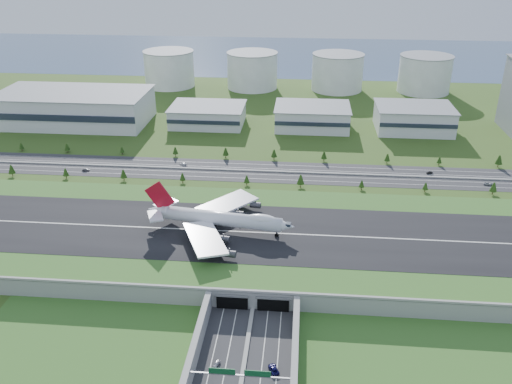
# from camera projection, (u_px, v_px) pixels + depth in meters

# --- Properties ---
(ground) EXTENTS (1200.00, 1200.00, 0.00)m
(ground) POSITION_uv_depth(u_px,v_px,m) (262.00, 247.00, 270.15)
(ground) COLOR #254B17
(ground) RESTS_ON ground
(airfield_deck) EXTENTS (520.00, 100.00, 9.20)m
(airfield_deck) POSITION_uv_depth(u_px,v_px,m) (262.00, 240.00, 268.30)
(airfield_deck) COLOR gray
(airfield_deck) RESTS_ON ground
(sign_gantry_near) EXTENTS (38.70, 0.70, 9.80)m
(sign_gantry_near) POSITION_uv_depth(u_px,v_px,m) (240.00, 376.00, 181.68)
(sign_gantry_near) COLOR gray
(sign_gantry_near) RESTS_ON ground
(north_expressway) EXTENTS (560.00, 36.00, 0.12)m
(north_expressway) POSITION_uv_depth(u_px,v_px,m) (274.00, 172.00, 355.56)
(north_expressway) COLOR #28282B
(north_expressway) RESTS_ON ground
(tree_row) EXTENTS (505.90, 48.72, 8.46)m
(tree_row) POSITION_uv_depth(u_px,v_px,m) (294.00, 167.00, 351.48)
(tree_row) COLOR #3D2819
(tree_row) RESTS_ON ground
(hangar_west) EXTENTS (120.00, 60.00, 25.00)m
(hangar_west) POSITION_uv_depth(u_px,v_px,m) (74.00, 108.00, 445.03)
(hangar_west) COLOR silver
(hangar_west) RESTS_ON ground
(hangar_mid_a) EXTENTS (58.00, 42.00, 15.00)m
(hangar_mid_a) POSITION_uv_depth(u_px,v_px,m) (208.00, 115.00, 442.70)
(hangar_mid_a) COLOR silver
(hangar_mid_a) RESTS_ON ground
(hangar_mid_b) EXTENTS (58.00, 42.00, 17.00)m
(hangar_mid_b) POSITION_uv_depth(u_px,v_px,m) (312.00, 117.00, 435.34)
(hangar_mid_b) COLOR silver
(hangar_mid_b) RESTS_ON ground
(hangar_mid_c) EXTENTS (58.00, 42.00, 19.00)m
(hangar_mid_c) POSITION_uv_depth(u_px,v_px,m) (414.00, 118.00, 428.39)
(hangar_mid_c) COLOR silver
(hangar_mid_c) RESTS_ON ground
(fuel_tank_a) EXTENTS (50.00, 50.00, 35.00)m
(fuel_tank_a) POSITION_uv_depth(u_px,v_px,m) (169.00, 69.00, 551.23)
(fuel_tank_a) COLOR silver
(fuel_tank_a) RESTS_ON ground
(fuel_tank_b) EXTENTS (50.00, 50.00, 35.00)m
(fuel_tank_b) POSITION_uv_depth(u_px,v_px,m) (252.00, 71.00, 544.29)
(fuel_tank_b) COLOR silver
(fuel_tank_b) RESTS_ON ground
(fuel_tank_c) EXTENTS (50.00, 50.00, 35.00)m
(fuel_tank_c) POSITION_uv_depth(u_px,v_px,m) (337.00, 72.00, 537.36)
(fuel_tank_c) COLOR silver
(fuel_tank_c) RESTS_ON ground
(fuel_tank_d) EXTENTS (50.00, 50.00, 35.00)m
(fuel_tank_d) POSITION_uv_depth(u_px,v_px,m) (425.00, 74.00, 530.43)
(fuel_tank_d) COLOR silver
(fuel_tank_d) RESTS_ON ground
(bay_water) EXTENTS (1200.00, 260.00, 0.06)m
(bay_water) POSITION_uv_depth(u_px,v_px,m) (292.00, 55.00, 701.84)
(bay_water) COLOR #3C5373
(bay_water) RESTS_ON ground
(boeing_747) EXTENTS (76.10, 71.46, 23.61)m
(boeing_747) POSITION_uv_depth(u_px,v_px,m) (220.00, 218.00, 266.51)
(boeing_747) COLOR white
(boeing_747) RESTS_ON airfield_deck
(car_0) EXTENTS (2.86, 4.26, 1.35)m
(car_0) POSITION_uv_depth(u_px,v_px,m) (217.00, 364.00, 195.40)
(car_0) COLOR silver
(car_0) RESTS_ON ground
(car_2) EXTENTS (4.83, 6.64, 1.68)m
(car_2) POSITION_uv_depth(u_px,v_px,m) (274.00, 369.00, 192.85)
(car_2) COLOR #0D0C3F
(car_2) RESTS_ON ground
(car_4) EXTENTS (4.89, 2.11, 1.64)m
(car_4) POSITION_uv_depth(u_px,v_px,m) (86.00, 170.00, 356.58)
(car_4) COLOR slate
(car_4) RESTS_ON ground
(car_5) EXTENTS (4.49, 3.02, 1.40)m
(car_5) POSITION_uv_depth(u_px,v_px,m) (429.00, 173.00, 352.42)
(car_5) COLOR black
(car_5) RESTS_ON ground
(car_6) EXTENTS (6.12, 3.63, 1.59)m
(car_6) POSITION_uv_depth(u_px,v_px,m) (488.00, 184.00, 336.81)
(car_6) COLOR silver
(car_6) RESTS_ON ground
(car_7) EXTENTS (5.46, 3.86, 1.47)m
(car_7) POSITION_uv_depth(u_px,v_px,m) (183.00, 164.00, 366.27)
(car_7) COLOR white
(car_7) RESTS_ON ground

